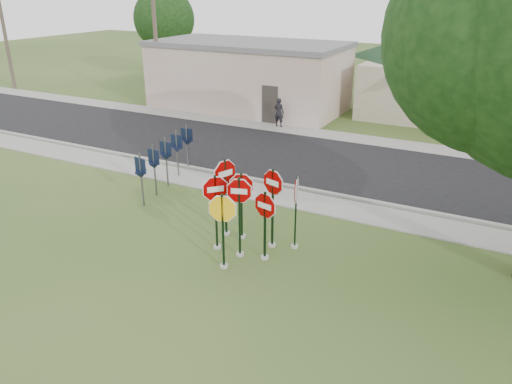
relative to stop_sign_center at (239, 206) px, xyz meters
The scene contains 20 objects.
ground 1.86m from the stop_sign_center, 84.52° to the right, with size 120.00×120.00×0.00m, color #324E1D.
sidewalk_near 4.82m from the stop_sign_center, 88.86° to the left, with size 60.00×1.60×0.06m, color gray.
road 9.19m from the stop_sign_center, 89.42° to the left, with size 60.00×7.00×0.04m, color black.
sidewalk_far 13.44m from the stop_sign_center, 89.61° to the left, with size 60.00×1.60×0.06m, color gray.
curb 5.76m from the stop_sign_center, 89.06° to the left, with size 60.00×0.20×0.14m, color gray.
stop_sign_center is the anchor object (origin of this frame).
stop_sign_yellow 0.82m from the stop_sign_center, 95.56° to the right, with size 1.04×0.37×2.37m.
stop_sign_left 0.85m from the stop_sign_center, behind, with size 0.75×0.79×2.50m.
stop_sign_right 0.80m from the stop_sign_center, 13.68° to the left, with size 1.02×0.26×2.23m.
stop_sign_back_right 1.13m from the stop_sign_center, 57.79° to the left, with size 1.01×0.34×2.64m.
stop_sign_back_left 1.16m from the stop_sign_center, 116.21° to the left, with size 0.99×0.39×2.32m.
stop_sign_far_right 1.73m from the stop_sign_center, 43.79° to the left, with size 0.32×1.01×2.44m.
stop_sign_far_left 1.45m from the stop_sign_center, 137.15° to the left, with size 0.40×1.12×2.69m.
route_sign_row 6.40m from the stop_sign_center, 146.22° to the left, with size 1.43×4.63×2.00m.
building_stucco 19.24m from the stop_sign_center, 117.58° to the left, with size 12.20×6.20×4.20m.
building_house 21.25m from the stop_sign_center, 84.32° to the left, with size 11.60×11.60×6.20m.
utility_pole_near 20.20m from the stop_sign_center, 134.30° to the left, with size 2.20×0.26×9.50m.
utility_pole_far 31.49m from the stop_sign_center, 152.95° to the left, with size 2.20×0.26×9.00m.
bg_tree_left 30.64m from the stop_sign_center, 130.82° to the left, with size 4.90×4.90×7.35m.
pedestrian 14.53m from the stop_sign_center, 110.60° to the left, with size 0.59×0.38×1.61m, color black.
Camera 1 is at (6.36, -10.37, 7.48)m, focal length 35.00 mm.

